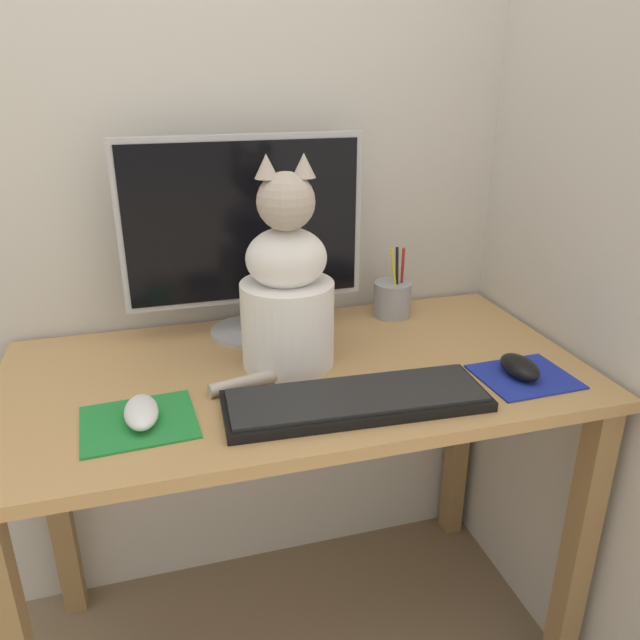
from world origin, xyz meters
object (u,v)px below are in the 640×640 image
Objects in this scene: keyboard at (356,400)px; monitor at (244,232)px; computer_mouse_left at (141,412)px; cat at (287,292)px; computer_mouse_right at (520,367)px; pen_cup at (392,298)px.

monitor is at bearing 111.70° from keyboard.
computer_mouse_left is at bearing 175.88° from keyboard.
monitor is at bearing 53.74° from computer_mouse_left.
monitor is 1.23× the size of cat.
computer_mouse_right is at bearing -37.32° from monitor.
cat is 2.41× the size of pen_cup.
cat reaches higher than computer_mouse_left.
monitor is 2.96× the size of pen_cup.
computer_mouse_right is (0.47, -0.36, -0.21)m from monitor.
cat reaches higher than computer_mouse_right.
computer_mouse_left is at bearing 177.70° from computer_mouse_right.
pen_cup is (0.22, 0.38, 0.03)m from keyboard.
monitor is 0.45m from keyboard.
keyboard is 0.26m from cat.
computer_mouse_left reaches higher than keyboard.
pen_cup reaches higher than computer_mouse_left.
cat is at bearing 114.33° from keyboard.
keyboard is 1.14× the size of cat.
cat reaches higher than keyboard.
pen_cup is at bearing 107.37° from computer_mouse_right.
computer_mouse_left is 0.68m from pen_cup.
monitor reaches higher than cat.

